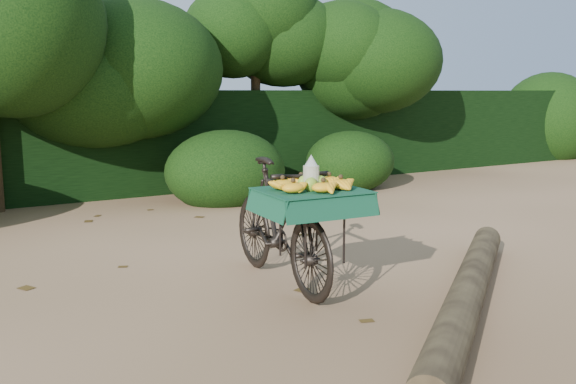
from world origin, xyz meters
TOP-DOWN VIEW (x-y plane):
  - ground at (0.00, 0.00)m, footprint 80.00×80.00m
  - vendor_bicycle at (0.10, 0.08)m, footprint 0.88×1.96m
  - fallen_log at (1.14, -1.24)m, footprint 3.29×2.58m
  - hedge_backdrop at (0.00, 6.30)m, footprint 26.00×1.80m
  - tree_row at (-0.65, 5.50)m, footprint 14.50×2.00m
  - bush_clumps at (0.50, 4.30)m, footprint 8.80×1.70m
  - leaf_litter at (0.00, 0.65)m, footprint 7.00×7.30m

SIDE VIEW (x-z plane):
  - ground at x=0.00m, z-range 0.00..0.00m
  - leaf_litter at x=0.00m, z-range 0.00..0.01m
  - fallen_log at x=1.14m, z-range 0.00..0.28m
  - bush_clumps at x=0.50m, z-range 0.00..0.90m
  - vendor_bicycle at x=0.10m, z-range 0.01..1.19m
  - hedge_backdrop at x=0.00m, z-range 0.00..1.80m
  - tree_row at x=-0.65m, z-range 0.00..4.00m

